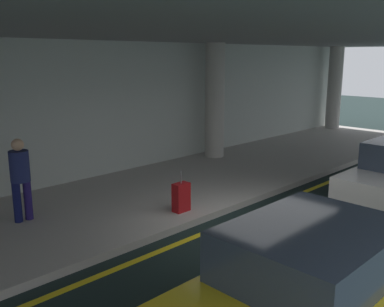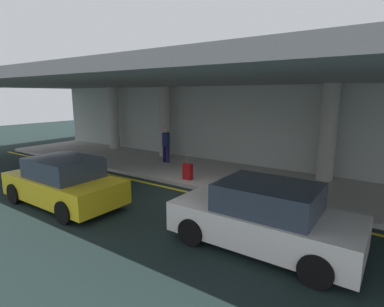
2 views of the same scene
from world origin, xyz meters
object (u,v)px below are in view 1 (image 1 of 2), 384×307
object	(u,v)px
car_yellow_taxi	(307,291)
suitcase_upright_primary	(181,197)
support_column_center	(215,101)
support_column_right_mid	(334,88)
traveler_with_luggage	(20,174)

from	to	relation	value
car_yellow_taxi	suitcase_upright_primary	distance (m)	4.47
support_column_center	suitcase_upright_primary	bearing A→B (deg)	-145.30
support_column_center	car_yellow_taxi	xyz separation A→B (m)	(-6.18, -7.09, -1.26)
support_column_right_mid	traveler_with_luggage	distance (m)	15.05
car_yellow_taxi	traveler_with_luggage	distance (m)	5.99
car_yellow_taxi	support_column_center	bearing A→B (deg)	-127.65
car_yellow_taxi	traveler_with_luggage	bearing A→B (deg)	-78.92
support_column_center	support_column_right_mid	xyz separation A→B (m)	(8.00, 0.00, 0.00)
support_column_center	car_yellow_taxi	size ratio (longest dim) A/B	0.89
traveler_with_luggage	suitcase_upright_primary	bearing A→B (deg)	-54.68
traveler_with_luggage	suitcase_upright_primary	world-z (taller)	traveler_with_luggage
support_column_center	support_column_right_mid	size ratio (longest dim) A/B	1.00
car_yellow_taxi	suitcase_upright_primary	xyz separation A→B (m)	(1.82, 4.08, -0.25)
support_column_right_mid	suitcase_upright_primary	distance (m)	12.81
support_column_right_mid	traveler_with_luggage	size ratio (longest dim) A/B	2.17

